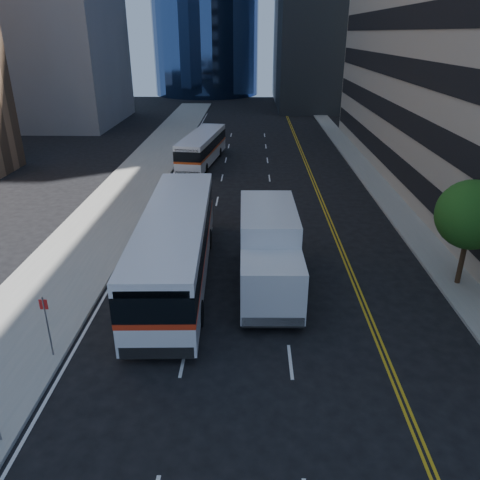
{
  "coord_description": "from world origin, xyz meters",
  "views": [
    {
      "loc": [
        -1.03,
        -12.11,
        11.22
      ],
      "look_at": [
        -1.5,
        6.82,
        2.8
      ],
      "focal_mm": 35.0,
      "sensor_mm": 36.0,
      "label": 1
    }
  ],
  "objects": [
    {
      "name": "sidewalk_west",
      "position": [
        -10.5,
        25.0,
        0.07
      ],
      "size": [
        5.0,
        90.0,
        0.15
      ],
      "primitive_type": "cube",
      "color": "gray",
      "rests_on": "ground"
    },
    {
      "name": "box_truck",
      "position": [
        -0.18,
        7.6,
        1.93
      ],
      "size": [
        2.82,
        7.71,
        3.67
      ],
      "rotation": [
        0.0,
        0.0,
        0.02
      ],
      "color": "silver",
      "rests_on": "ground"
    },
    {
      "name": "sidewalk_east",
      "position": [
        9.0,
        25.0,
        0.07
      ],
      "size": [
        2.0,
        90.0,
        0.15
      ],
      "primitive_type": "cube",
      "color": "gray",
      "rests_on": "ground"
    },
    {
      "name": "bus_front",
      "position": [
        -4.63,
        8.3,
        1.9
      ],
      "size": [
        3.43,
        13.61,
        3.48
      ],
      "rotation": [
        0.0,
        0.0,
        0.04
      ],
      "color": "white",
      "rests_on": "ground"
    },
    {
      "name": "street_tree",
      "position": [
        9.0,
        8.0,
        3.64
      ],
      "size": [
        3.2,
        3.2,
        5.1
      ],
      "color": "#332114",
      "rests_on": "sidewalk_east"
    },
    {
      "name": "ground",
      "position": [
        0.0,
        0.0,
        0.0
      ],
      "size": [
        160.0,
        160.0,
        0.0
      ],
      "primitive_type": "plane",
      "color": "black",
      "rests_on": "ground"
    },
    {
      "name": "bus_rear",
      "position": [
        -5.61,
        30.7,
        1.5
      ],
      "size": [
        3.75,
        10.86,
        2.74
      ],
      "rotation": [
        0.0,
        0.0,
        -0.14
      ],
      "color": "white",
      "rests_on": "ground"
    }
  ]
}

